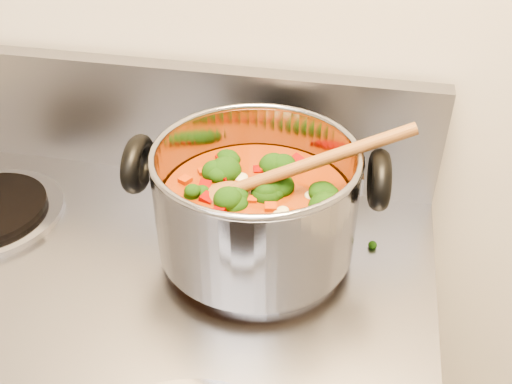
# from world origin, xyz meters

# --- Properties ---
(stockpot) EXTENTS (0.29, 0.23, 0.14)m
(stockpot) POSITION_xyz_m (0.20, 1.31, 0.99)
(stockpot) COLOR gray
(stockpot) RESTS_ON electric_range
(wooden_spoon) EXTENTS (0.25, 0.09, 0.11)m
(wooden_spoon) POSITION_xyz_m (0.21, 1.32, 1.03)
(wooden_spoon) COLOR brown
(wooden_spoon) RESTS_ON stockpot
(cooktop_crumbs) EXTENTS (0.08, 0.11, 0.01)m
(cooktop_crumbs) POSITION_xyz_m (0.03, 1.31, 0.92)
(cooktop_crumbs) COLOR black
(cooktop_crumbs) RESTS_ON electric_range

